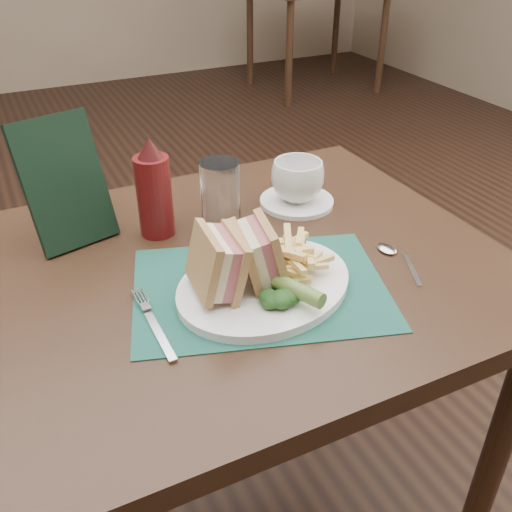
{
  "coord_description": "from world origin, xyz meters",
  "views": [
    {
      "loc": [
        -0.33,
        -1.26,
        1.28
      ],
      "look_at": [
        0.0,
        -0.57,
        0.8
      ],
      "focal_mm": 40.0,
      "sensor_mm": 36.0,
      "label": 1
    }
  ],
  "objects": [
    {
      "name": "kale_garnish",
      "position": [
        0.01,
        -0.65,
        0.78
      ],
      "size": [
        0.11,
        0.08,
        0.03
      ],
      "primitive_type": null,
      "color": "#183C15",
      "rests_on": "plate"
    },
    {
      "name": "ketchup_bottle",
      "position": [
        -0.1,
        -0.35,
        0.84
      ],
      "size": [
        0.08,
        0.08,
        0.19
      ],
      "primitive_type": null,
      "rotation": [
        0.0,
        0.0,
        -0.31
      ],
      "color": "#520E0F",
      "rests_on": "table_main"
    },
    {
      "name": "table_main",
      "position": [
        0.0,
        -0.5,
        0.38
      ],
      "size": [
        0.9,
        0.75,
        0.75
      ],
      "primitive_type": null,
      "color": "black",
      "rests_on": "ground"
    },
    {
      "name": "pickle_spear",
      "position": [
        0.01,
        -0.66,
        0.79
      ],
      "size": [
        0.07,
        0.12,
        0.03
      ],
      "primitive_type": "cylinder",
      "rotation": [
        1.54,
        0.0,
        0.4
      ],
      "color": "#4E6E2A",
      "rests_on": "plate"
    },
    {
      "name": "table_bg_right",
      "position": [
        2.02,
        2.59,
        0.38
      ],
      "size": [
        0.9,
        0.75,
        0.75
      ],
      "primitive_type": null,
      "color": "black",
      "rests_on": "ground"
    },
    {
      "name": "drinking_glass",
      "position": [
        0.02,
        -0.38,
        0.81
      ],
      "size": [
        0.08,
        0.08,
        0.13
      ],
      "primitive_type": "cylinder",
      "rotation": [
        0.0,
        0.0,
        0.13
      ],
      "color": "silver",
      "rests_on": "table_main"
    },
    {
      "name": "wall_back",
      "position": [
        0.0,
        3.5,
        0.0
      ],
      "size": [
        6.0,
        0.0,
        6.0
      ],
      "primitive_type": "plane",
      "rotation": [
        1.57,
        0.0,
        0.0
      ],
      "color": "gray",
      "rests_on": "ground"
    },
    {
      "name": "saucer",
      "position": [
        0.2,
        -0.36,
        0.76
      ],
      "size": [
        0.17,
        0.17,
        0.01
      ],
      "primitive_type": "cylinder",
      "rotation": [
        0.0,
        0.0,
        0.15
      ],
      "color": "white",
      "rests_on": "table_main"
    },
    {
      "name": "sandwich_half_a",
      "position": [
        -0.1,
        -0.59,
        0.82
      ],
      "size": [
        0.08,
        0.11,
        0.11
      ],
      "primitive_type": null,
      "rotation": [
        0.0,
        0.24,
        -0.07
      ],
      "color": "tan",
      "rests_on": "plate"
    },
    {
      "name": "floor",
      "position": [
        0.0,
        0.0,
        0.0
      ],
      "size": [
        7.0,
        7.0,
        0.0
      ],
      "primitive_type": "plane",
      "color": "black",
      "rests_on": "ground"
    },
    {
      "name": "fork",
      "position": [
        -0.18,
        -0.61,
        0.76
      ],
      "size": [
        0.04,
        0.17,
        0.01
      ],
      "primitive_type": null,
      "rotation": [
        0.0,
        0.0,
        0.01
      ],
      "color": "silver",
      "rests_on": "placemat"
    },
    {
      "name": "coffee_cup",
      "position": [
        0.2,
        -0.36,
        0.8
      ],
      "size": [
        0.14,
        0.14,
        0.08
      ],
      "primitive_type": "imported",
      "rotation": [
        0.0,
        0.0,
        0.44
      ],
      "color": "white",
      "rests_on": "saucer"
    },
    {
      "name": "check_presenter",
      "position": [
        -0.24,
        -0.3,
        0.86
      ],
      "size": [
        0.16,
        0.12,
        0.22
      ],
      "primitive_type": "cube",
      "rotation": [
        -0.31,
        0.0,
        0.26
      ],
      "color": "black",
      "rests_on": "table_main"
    },
    {
      "name": "sandwich_half_b",
      "position": [
        -0.02,
        -0.59,
        0.82
      ],
      "size": [
        0.09,
        0.11,
        0.1
      ],
      "primitive_type": null,
      "rotation": [
        0.0,
        -0.24,
        -0.19
      ],
      "color": "tan",
      "rests_on": "plate"
    },
    {
      "name": "fries_pile",
      "position": [
        0.06,
        -0.58,
        0.79
      ],
      "size": [
        0.18,
        0.2,
        0.05
      ],
      "primitive_type": null,
      "color": "#E8C674",
      "rests_on": "plate"
    },
    {
      "name": "placemat",
      "position": [
        -0.0,
        -0.59,
        0.75
      ],
      "size": [
        0.47,
        0.39,
        0.0
      ],
      "primitive_type": "cube",
      "rotation": [
        0.0,
        0.0,
        -0.3
      ],
      "color": "#174C3F",
      "rests_on": "table_main"
    },
    {
      "name": "plate",
      "position": [
        0.0,
        -0.6,
        0.76
      ],
      "size": [
        0.36,
        0.32,
        0.01
      ],
      "primitive_type": null,
      "rotation": [
        0.0,
        0.0,
        0.31
      ],
      "color": "white",
      "rests_on": "placemat"
    },
    {
      "name": "spoon",
      "position": [
        0.25,
        -0.63,
        0.76
      ],
      "size": [
        0.09,
        0.15,
        0.01
      ],
      "primitive_type": null,
      "rotation": [
        0.0,
        0.0,
        -0.41
      ],
      "color": "silver",
      "rests_on": "table_main"
    }
  ]
}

